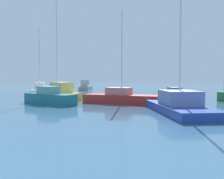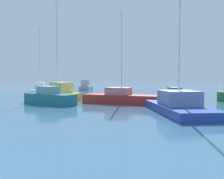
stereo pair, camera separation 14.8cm
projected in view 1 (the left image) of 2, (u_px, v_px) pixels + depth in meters
name	position (u px, v px, depth m)	size (l,w,h in m)	color
water	(23.00, 100.00, 27.30)	(160.00, 160.00, 0.00)	#38607F
motorboat_grey_distant_north	(86.00, 87.00, 47.83)	(5.07, 4.53, 1.99)	gray
motorboat_navy_distant_east	(175.00, 93.00, 34.20)	(6.70, 7.47, 1.10)	#19234C
sailboat_yellow_inner_mooring	(58.00, 92.00, 29.44)	(3.31, 8.02, 11.75)	gold
sailboat_red_near_pier	(121.00, 98.00, 23.70)	(4.54, 7.49, 8.65)	#B22823
motorboat_teal_center_channel	(50.00, 98.00, 23.10)	(2.20, 5.73, 1.64)	#1E707A
sailboat_white_behind_lamppost	(40.00, 90.00, 38.88)	(5.89, 6.92, 9.98)	white
sailboat_blue_outer_mooring	(180.00, 105.00, 17.38)	(7.37, 7.91, 9.88)	#233D93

